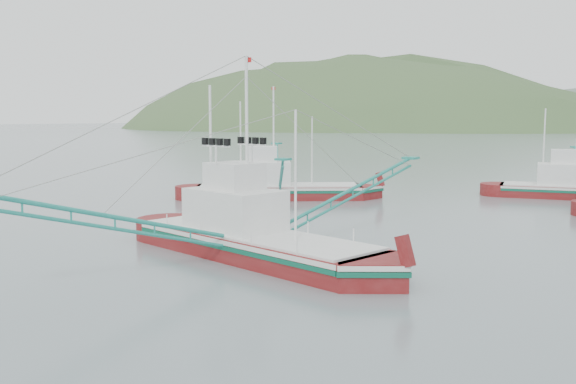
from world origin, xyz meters
The scene contains 4 objects.
ground centered at (0.00, 0.00, 0.00)m, with size 1200.00×1200.00×0.00m, color slate.
main_boat centered at (0.14, 2.18, 2.12)m, with size 16.48×28.50×11.69m.
bg_boat_left centered at (-12.85, 23.92, 2.39)m, with size 20.33×24.86×11.24m.
headland_left centered at (-180.00, 360.00, 0.00)m, with size 448.00×308.00×210.00m, color #3C582D.
Camera 1 is at (20.61, -25.45, 7.61)m, focal length 40.00 mm.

